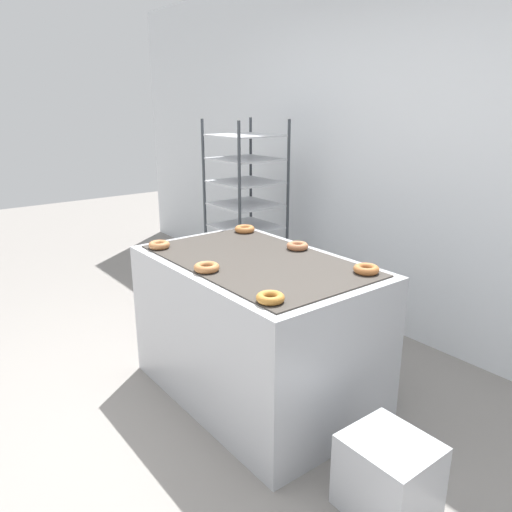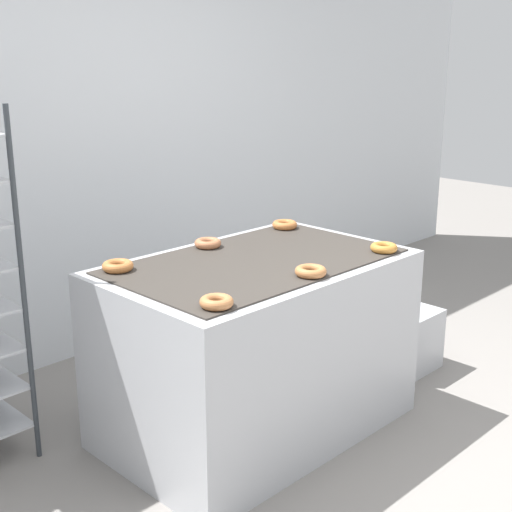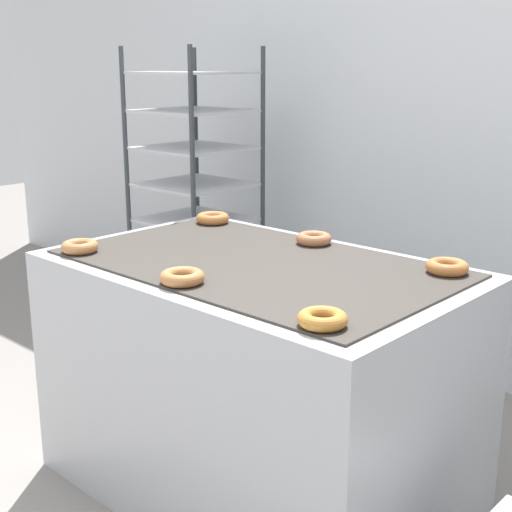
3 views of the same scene
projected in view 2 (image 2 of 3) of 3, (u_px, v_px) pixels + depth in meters
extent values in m
plane|color=gray|center=(371.00, 485.00, 3.10)|extent=(14.00, 14.00, 0.00)
cube|color=silver|center=(83.00, 125.00, 4.14)|extent=(8.00, 0.05, 2.80)
cube|color=#B7BABF|center=(256.00, 347.00, 3.45)|extent=(1.44, 0.91, 0.87)
cube|color=#38332D|center=(256.00, 261.00, 3.33)|extent=(1.33, 0.80, 0.01)
cube|color=#262628|center=(376.00, 315.00, 3.39)|extent=(0.12, 0.07, 0.10)
cylinder|color=#33383D|center=(24.00, 292.00, 3.10)|extent=(0.02, 0.02, 1.61)
cube|color=#B7BABF|center=(403.00, 339.00, 4.19)|extent=(0.37, 0.34, 0.36)
torus|color=#B37242|center=(217.00, 302.00, 2.72)|extent=(0.13, 0.13, 0.04)
torus|color=#B67340|center=(311.00, 271.00, 3.10)|extent=(0.14, 0.14, 0.04)
torus|color=#BB7930|center=(384.00, 248.00, 3.47)|extent=(0.13, 0.13, 0.04)
torus|color=#B86E37|center=(118.00, 266.00, 3.17)|extent=(0.14, 0.14, 0.04)
torus|color=#AE6A44|center=(208.00, 243.00, 3.54)|extent=(0.13, 0.13, 0.04)
torus|color=#B96C36|center=(285.00, 225.00, 3.91)|extent=(0.14, 0.14, 0.04)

